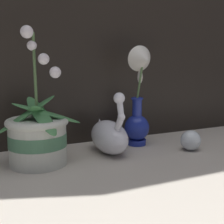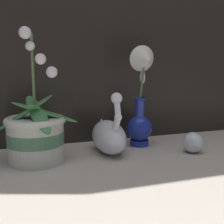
{
  "view_description": "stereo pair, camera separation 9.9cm",
  "coord_description": "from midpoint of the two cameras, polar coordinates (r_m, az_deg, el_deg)",
  "views": [
    {
      "loc": [
        -0.39,
        -0.74,
        0.3
      ],
      "look_at": [
        0.02,
        0.15,
        0.13
      ],
      "focal_mm": 50.0,
      "sensor_mm": 36.0,
      "label": 1
    },
    {
      "loc": [
        -0.29,
        -0.78,
        0.3
      ],
      "look_at": [
        0.02,
        0.15,
        0.13
      ],
      "focal_mm": 50.0,
      "sensor_mm": 36.0,
      "label": 2
    }
  ],
  "objects": [
    {
      "name": "orchid_potted_plant",
      "position": [
        0.92,
        -10.82,
        -3.89
      ],
      "size": [
        0.24,
        0.23,
        0.39
      ],
      "color": "beige",
      "rests_on": "ground_plane"
    },
    {
      "name": "swan_figurine",
      "position": [
        1.0,
        2.22,
        -4.29
      ],
      "size": [
        0.1,
        0.2,
        0.2
      ],
      "color": "white",
      "rests_on": "ground_plane"
    },
    {
      "name": "blue_vase",
      "position": [
        1.06,
        8.09,
        1.31
      ],
      "size": [
        0.09,
        0.12,
        0.34
      ],
      "color": "navy",
      "rests_on": "ground_plane"
    },
    {
      "name": "glass_sphere",
      "position": [
        1.05,
        17.25,
        -5.37
      ],
      "size": [
        0.07,
        0.07,
        0.07
      ],
      "color": "silver",
      "rests_on": "ground_plane"
    },
    {
      "name": "ground_plane",
      "position": [
        0.88,
        5.07,
        -10.08
      ],
      "size": [
        2.8,
        2.8,
        0.0
      ],
      "primitive_type": "plane",
      "color": "#BCB2A3"
    }
  ]
}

